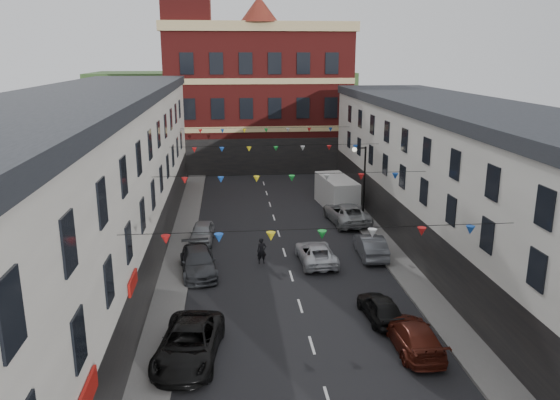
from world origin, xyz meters
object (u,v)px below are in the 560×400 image
object	(u,v)px
car_right_d	(381,308)
moving_car	(316,253)
car_left_e	(202,233)
pedestrian	(262,251)
car_right_c	(414,336)
street_lamp	(361,174)
car_right_e	(371,246)
white_van	(336,193)
car_right_f	(346,213)
car_left_c	(189,344)
car_left_d	(198,262)

from	to	relation	value
car_right_d	moving_car	xyz separation A→B (m)	(-1.96, 7.87, 0.00)
car_left_e	pedestrian	distance (m)	5.91
car_right_c	street_lamp	bearing A→B (deg)	-96.50
car_right_e	white_van	world-z (taller)	white_van
car_right_d	pedestrian	size ratio (longest dim) A/B	2.25
car_right_f	pedestrian	bearing A→B (deg)	41.89
car_left_c	white_van	distance (m)	25.74
street_lamp	car_right_d	distance (m)	16.44
car_left_d	car_right_f	distance (m)	14.28
white_van	car_right_d	bearing A→B (deg)	-101.60
car_left_d	car_right_d	world-z (taller)	car_left_d
street_lamp	car_right_d	world-z (taller)	street_lamp
car_left_d	car_right_f	size ratio (longest dim) A/B	0.88
car_left_d	pedestrian	xyz separation A→B (m)	(3.89, 1.18, 0.12)
car_right_e	pedestrian	xyz separation A→B (m)	(-7.11, -0.56, 0.11)
street_lamp	car_right_f	bearing A→B (deg)	174.99
car_right_c	car_right_e	bearing A→B (deg)	-95.36
moving_car	pedestrian	size ratio (longest dim) A/B	2.78
car_left_d	moving_car	size ratio (longest dim) A/B	1.07
car_right_c	car_right_d	distance (m)	2.98
car_left_d	moving_car	distance (m)	7.37
car_right_c	moving_car	world-z (taller)	car_right_c
car_right_f	white_van	distance (m)	4.52
car_right_f	moving_car	distance (m)	8.90
car_right_e	car_left_d	bearing A→B (deg)	11.30
car_left_c	car_left_e	bearing A→B (deg)	97.60
white_van	car_left_e	bearing A→B (deg)	-150.81
street_lamp	car_right_f	distance (m)	3.30
car_right_e	car_right_d	bearing A→B (deg)	80.84
pedestrian	white_van	bearing A→B (deg)	51.25
car_left_e	car_right_e	distance (m)	11.67
car_right_d	white_van	size ratio (longest dim) A/B	0.64
white_van	pedestrian	world-z (taller)	white_van
car_left_c	white_van	world-z (taller)	white_van
car_right_e	white_van	bearing A→B (deg)	-88.19
car_right_e	car_right_f	world-z (taller)	car_right_f
car_left_e	car_right_c	world-z (taller)	car_left_e
car_left_e	street_lamp	bearing A→B (deg)	19.50
car_right_c	white_van	world-z (taller)	white_van
car_left_d	pedestrian	size ratio (longest dim) A/B	2.96
car_right_c	car_right_f	xyz separation A→B (m)	(1.06, 18.86, 0.12)
car_right_f	pedestrian	world-z (taller)	pedestrian
car_left_d	car_right_c	size ratio (longest dim) A/B	1.09
car_left_d	car_left_e	bearing A→B (deg)	82.78
car_right_d	car_right_e	xyz separation A→B (m)	(1.74, 8.60, 0.08)
car_left_e	car_right_f	world-z (taller)	car_right_f
white_van	pedestrian	size ratio (longest dim) A/B	3.51
street_lamp	car_left_c	bearing A→B (deg)	-122.74
car_right_c	car_right_f	distance (m)	18.89
car_left_d	car_right_d	size ratio (longest dim) A/B	1.32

